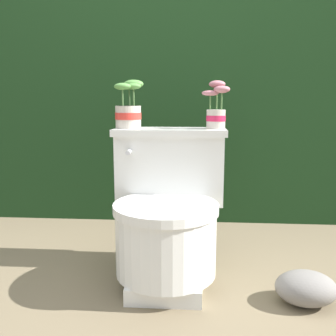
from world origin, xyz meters
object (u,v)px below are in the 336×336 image
Objects in this scene: toilet at (167,213)px; garden_stone at (306,288)px; potted_plant_left at (129,110)px; potted_plant_midleft at (216,110)px.

toilet is 2.78× the size of garden_stone.
potted_plant_left is at bearing 155.68° from garden_stone.
garden_stone is at bearing -24.32° from potted_plant_left.
potted_plant_left is 1.05m from garden_stone.
potted_plant_left is at bearing 140.34° from toilet.
potted_plant_midleft is (0.40, -0.00, -0.00)m from potted_plant_left.
potted_plant_left is 1.02× the size of potted_plant_midleft.
potted_plant_midleft is 0.82m from garden_stone.
potted_plant_midleft reaches higher than toilet.
toilet is 0.62m from garden_stone.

